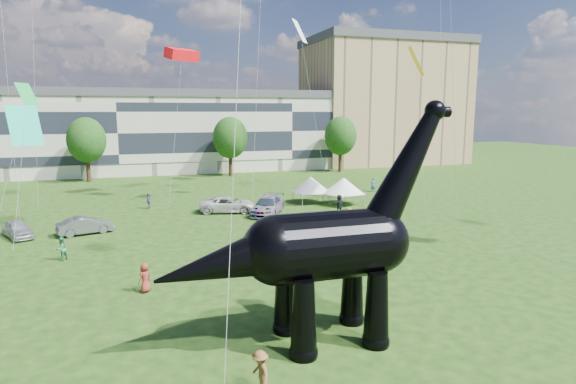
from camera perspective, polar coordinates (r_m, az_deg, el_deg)
name	(u,v)px	position (r m, az deg, el deg)	size (l,w,h in m)	color
ground	(283,338)	(21.76, -0.64, -16.93)	(220.00, 220.00, 0.00)	#16330C
terrace_row	(119,135)	(80.74, -19.41, 6.38)	(78.00, 11.00, 12.00)	beige
apartment_block	(383,104)	(95.30, 11.16, 10.15)	(28.00, 18.00, 22.00)	tan
tree_mid_left	(86,136)	(71.98, -22.81, 6.09)	(5.20, 5.20, 9.44)	#382314
tree_mid_right	(230,134)	(73.00, -6.88, 6.80)	(5.20, 5.20, 9.44)	#382314
tree_far_right	(341,133)	(78.40, 6.25, 7.00)	(5.20, 5.20, 9.44)	#382314
dinosaur_sculpture	(318,250)	(20.16, 3.57, -6.92)	(12.85, 3.53, 10.57)	black
car_silver	(17,229)	(42.86, -29.40, -3.88)	(1.56, 3.89, 1.32)	silver
car_grey	(85,225)	(41.75, -22.90, -3.68)	(1.47, 4.22, 1.39)	slate
car_white	(229,204)	(47.00, -7.05, -1.48)	(2.57, 5.56, 1.55)	silver
car_dark	(267,206)	(45.75, -2.45, -1.65)	(2.32, 5.70, 1.65)	#595960
gazebo_near	(343,186)	(50.60, 6.60, 0.76)	(5.02, 5.02, 2.89)	white
gazebo_far	(311,184)	(51.36, 2.70, 0.90)	(4.15, 4.15, 2.83)	silver
visitors	(221,232)	(36.29, -7.94, -4.66)	(48.01, 37.88, 1.85)	#378956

